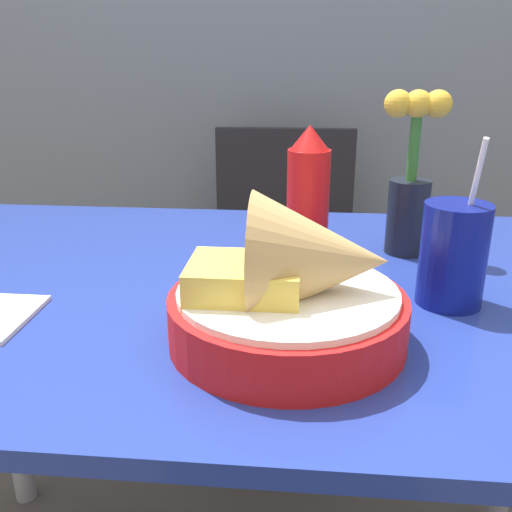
% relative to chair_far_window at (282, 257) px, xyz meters
% --- Properties ---
extents(dining_table, '(1.29, 0.79, 0.77)m').
position_rel_chair_far_window_xyz_m(dining_table, '(-0.05, -0.77, 0.14)').
color(dining_table, '#233893').
rests_on(dining_table, ground_plane).
extents(chair_far_window, '(0.40, 0.40, 0.88)m').
position_rel_chair_far_window_xyz_m(chair_far_window, '(0.00, 0.00, 0.00)').
color(chair_far_window, black).
rests_on(chair_far_window, ground_plane).
extents(food_basket, '(0.28, 0.28, 0.18)m').
position_rel_chair_far_window_xyz_m(food_basket, '(0.06, -0.95, 0.30)').
color(food_basket, red).
rests_on(food_basket, dining_table).
extents(ketchup_bottle, '(0.07, 0.07, 0.22)m').
position_rel_chair_far_window_xyz_m(ketchup_bottle, '(0.07, -0.69, 0.35)').
color(ketchup_bottle, red).
rests_on(ketchup_bottle, dining_table).
extents(drink_cup, '(0.09, 0.09, 0.23)m').
position_rel_chair_far_window_xyz_m(drink_cup, '(0.26, -0.82, 0.30)').
color(drink_cup, navy).
rests_on(drink_cup, dining_table).
extents(flower_vase, '(0.10, 0.07, 0.27)m').
position_rel_chair_far_window_xyz_m(flower_vase, '(0.23, -0.62, 0.36)').
color(flower_vase, black).
rests_on(flower_vase, dining_table).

